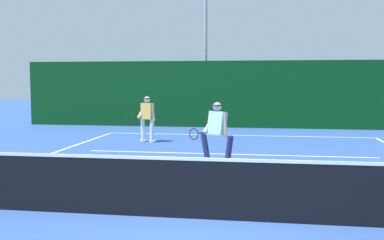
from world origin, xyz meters
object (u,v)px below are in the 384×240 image
player_near (217,131)px  tennis_ball (119,156)px  player_far (147,117)px  light_pole (206,16)px

player_near → tennis_ball: size_ratio=25.09×
player_near → player_far: player_near is taller
light_pole → tennis_ball: bearing=-97.6°
tennis_ball → light_pole: light_pole is taller
player_far → tennis_ball: 3.39m
light_pole → player_far: bearing=-101.7°
player_near → tennis_ball: bearing=11.1°
player_near → player_far: (-2.93, 4.28, -0.01)m
tennis_ball → light_pole: 10.99m
player_near → light_pole: 11.55m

